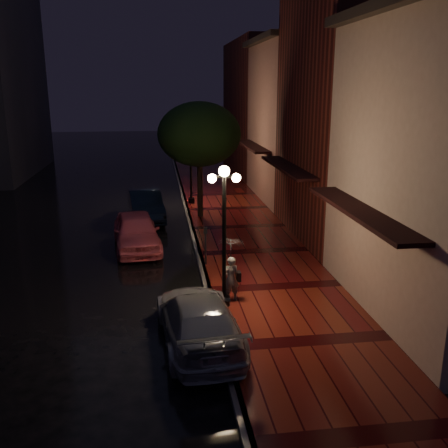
{
  "coord_description": "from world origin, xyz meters",
  "views": [
    {
      "loc": [
        -1.55,
        -18.97,
        6.63
      ],
      "look_at": [
        1.0,
        -0.2,
        1.4
      ],
      "focal_mm": 40.0,
      "sensor_mm": 36.0,
      "label": 1
    }
  ],
  "objects_px": {
    "street_tree": "(200,136)",
    "navy_car": "(146,205)",
    "parking_meter": "(206,242)",
    "streetlamp_near": "(224,228)",
    "pink_car": "(136,231)",
    "silver_car": "(199,319)",
    "woman_with_umbrella": "(231,260)",
    "streetlamp_far": "(191,161)"
  },
  "relations": [
    {
      "from": "streetlamp_near",
      "to": "streetlamp_far",
      "type": "bearing_deg",
      "value": 90.0
    },
    {
      "from": "navy_car",
      "to": "streetlamp_far",
      "type": "bearing_deg",
      "value": 40.93
    },
    {
      "from": "pink_car",
      "to": "woman_with_umbrella",
      "type": "xyz_separation_m",
      "value": [
        3.1,
        -6.1,
        0.72
      ]
    },
    {
      "from": "streetlamp_near",
      "to": "streetlamp_far",
      "type": "relative_size",
      "value": 1.0
    },
    {
      "from": "streetlamp_near",
      "to": "street_tree",
      "type": "bearing_deg",
      "value": 88.65
    },
    {
      "from": "pink_car",
      "to": "silver_car",
      "type": "distance_m",
      "value": 8.59
    },
    {
      "from": "streetlamp_near",
      "to": "navy_car",
      "type": "bearing_deg",
      "value": 102.71
    },
    {
      "from": "street_tree",
      "to": "navy_car",
      "type": "height_order",
      "value": "street_tree"
    },
    {
      "from": "streetlamp_far",
      "to": "parking_meter",
      "type": "height_order",
      "value": "streetlamp_far"
    },
    {
      "from": "street_tree",
      "to": "pink_car",
      "type": "relative_size",
      "value": 1.28
    },
    {
      "from": "streetlamp_far",
      "to": "street_tree",
      "type": "bearing_deg",
      "value": -85.09
    },
    {
      "from": "parking_meter",
      "to": "streetlamp_far",
      "type": "bearing_deg",
      "value": 95.13
    },
    {
      "from": "navy_car",
      "to": "parking_meter",
      "type": "xyz_separation_m",
      "value": [
        2.33,
        -7.53,
        0.29
      ]
    },
    {
      "from": "streetlamp_near",
      "to": "pink_car",
      "type": "xyz_separation_m",
      "value": [
        -2.85,
        6.41,
        -1.83
      ]
    },
    {
      "from": "streetlamp_near",
      "to": "pink_car",
      "type": "bearing_deg",
      "value": 113.96
    },
    {
      "from": "pink_car",
      "to": "streetlamp_near",
      "type": "bearing_deg",
      "value": -72.28
    },
    {
      "from": "parking_meter",
      "to": "silver_car",
      "type": "bearing_deg",
      "value": -91.29
    },
    {
      "from": "streetlamp_near",
      "to": "navy_car",
      "type": "xyz_separation_m",
      "value": [
        -2.53,
        11.23,
        -1.86
      ]
    },
    {
      "from": "navy_car",
      "to": "silver_car",
      "type": "bearing_deg",
      "value": -89.79
    },
    {
      "from": "streetlamp_far",
      "to": "silver_car",
      "type": "distance_m",
      "value": 16.11
    },
    {
      "from": "streetlamp_far",
      "to": "parking_meter",
      "type": "distance_m",
      "value": 10.42
    },
    {
      "from": "streetlamp_far",
      "to": "parking_meter",
      "type": "relative_size",
      "value": 2.95
    },
    {
      "from": "street_tree",
      "to": "silver_car",
      "type": "relative_size",
      "value": 1.21
    },
    {
      "from": "pink_car",
      "to": "street_tree",
      "type": "bearing_deg",
      "value": 49.61
    },
    {
      "from": "streetlamp_far",
      "to": "navy_car",
      "type": "bearing_deg",
      "value": -132.44
    },
    {
      "from": "streetlamp_far",
      "to": "silver_car",
      "type": "relative_size",
      "value": 0.9
    },
    {
      "from": "streetlamp_near",
      "to": "street_tree",
      "type": "relative_size",
      "value": 0.74
    },
    {
      "from": "navy_car",
      "to": "silver_car",
      "type": "relative_size",
      "value": 0.94
    },
    {
      "from": "streetlamp_near",
      "to": "woman_with_umbrella",
      "type": "distance_m",
      "value": 1.18
    },
    {
      "from": "streetlamp_far",
      "to": "pink_car",
      "type": "height_order",
      "value": "streetlamp_far"
    },
    {
      "from": "navy_car",
      "to": "woman_with_umbrella",
      "type": "bearing_deg",
      "value": -82.31
    },
    {
      "from": "silver_car",
      "to": "pink_car",
      "type": "bearing_deg",
      "value": -81.49
    },
    {
      "from": "street_tree",
      "to": "navy_car",
      "type": "xyz_separation_m",
      "value": [
        -2.79,
        0.24,
        -3.5
      ]
    },
    {
      "from": "street_tree",
      "to": "silver_car",
      "type": "distance_m",
      "value": 13.49
    },
    {
      "from": "streetlamp_far",
      "to": "woman_with_umbrella",
      "type": "relative_size",
      "value": 2.12
    },
    {
      "from": "parking_meter",
      "to": "street_tree",
      "type": "bearing_deg",
      "value": 92.64
    },
    {
      "from": "parking_meter",
      "to": "navy_car",
      "type": "bearing_deg",
      "value": 113.47
    },
    {
      "from": "pink_car",
      "to": "navy_car",
      "type": "bearing_deg",
      "value": 80.02
    },
    {
      "from": "pink_car",
      "to": "streetlamp_far",
      "type": "bearing_deg",
      "value": 63.19
    },
    {
      "from": "street_tree",
      "to": "woman_with_umbrella",
      "type": "height_order",
      "value": "street_tree"
    },
    {
      "from": "street_tree",
      "to": "streetlamp_near",
      "type": "bearing_deg",
      "value": -91.35
    },
    {
      "from": "streetlamp_near",
      "to": "woman_with_umbrella",
      "type": "relative_size",
      "value": 2.12
    }
  ]
}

